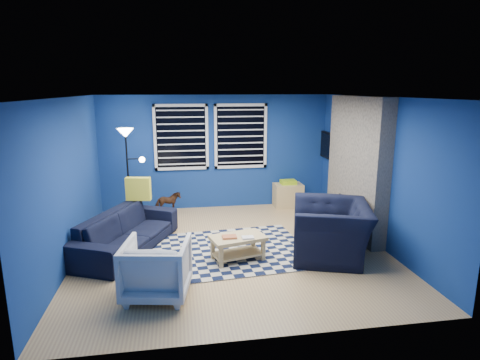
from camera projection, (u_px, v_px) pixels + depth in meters
The scene contains 18 objects.
floor at pixel (232, 249), 6.73m from camera, with size 5.00×5.00×0.00m, color tan.
ceiling at pixel (231, 97), 6.17m from camera, with size 5.00×5.00×0.00m, color white.
wall_back at pixel (216, 152), 8.85m from camera, with size 5.00×5.00×0.00m, color navy.
wall_left at pixel (68, 182), 6.06m from camera, with size 5.00×5.00×0.00m, color navy.
wall_right at pixel (377, 171), 6.83m from camera, with size 5.00×5.00×0.00m, color navy.
fireplace at pixel (356, 169), 7.30m from camera, with size 0.65×2.00×2.50m.
window_left at pixel (181, 137), 8.62m from camera, with size 1.17×0.06×1.42m.
window_right at pixel (241, 136), 8.82m from camera, with size 1.17×0.06×1.42m.
tv at pixel (330, 146), 8.72m from camera, with size 0.07×1.00×0.58m.
rug at pixel (230, 251), 6.63m from camera, with size 2.50×2.00×0.02m, color black.
sofa at pixel (127, 232), 6.63m from camera, with size 0.85×2.18×0.64m, color black.
armchair_big at pixel (331, 230), 6.36m from camera, with size 1.16×1.33×0.86m, color black.
armchair_bent at pixel (157, 268), 5.14m from camera, with size 0.81×0.83×0.76m, color gray.
rocking_horse at pixel (168, 202), 8.43m from camera, with size 0.52×0.24×0.44m, color #4D2B19.
coffee_table at pixel (238, 243), 6.22m from camera, with size 0.92×0.67×0.42m.
cabinet at pixel (288, 195), 9.08m from camera, with size 0.63×0.42×0.62m.
floor_lamp at pixel (127, 146), 7.88m from camera, with size 0.51×0.31×1.87m.
throw_pillow at pixel (138, 189), 7.28m from camera, with size 0.44×0.13×0.42m, color yellow.
Camera 1 is at (-0.87, -6.24, 2.63)m, focal length 30.00 mm.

